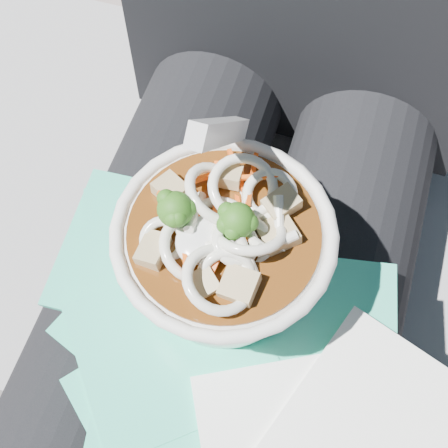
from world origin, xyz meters
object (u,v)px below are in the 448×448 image
(plastic_bag, at_px, (213,335))
(udon_bowl, at_px, (224,251))
(stone_ledge, at_px, (255,297))
(person_body, at_px, (253,223))
(lap, at_px, (223,322))

(plastic_bag, distance_m, udon_bowl, 0.07)
(udon_bowl, bearing_deg, stone_ledge, 90.09)
(person_body, bearing_deg, udon_bowl, -89.86)
(lap, bearing_deg, person_body, 90.00)
(plastic_bag, bearing_deg, udon_bowl, 96.20)
(lap, height_order, plastic_bag, plastic_bag)
(lap, height_order, udon_bowl, udon_bowl)
(stone_ledge, relative_size, person_body, 0.98)
(lap, distance_m, udon_bowl, 0.14)
(person_body, xyz_separation_m, plastic_bag, (0.00, -0.13, 0.06))
(person_body, relative_size, plastic_bag, 3.48)
(stone_ledge, height_order, person_body, person_body)
(stone_ledge, height_order, lap, lap)
(lap, bearing_deg, stone_ledge, 90.00)
(stone_ledge, xyz_separation_m, plastic_bag, (0.00, -0.19, 0.39))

